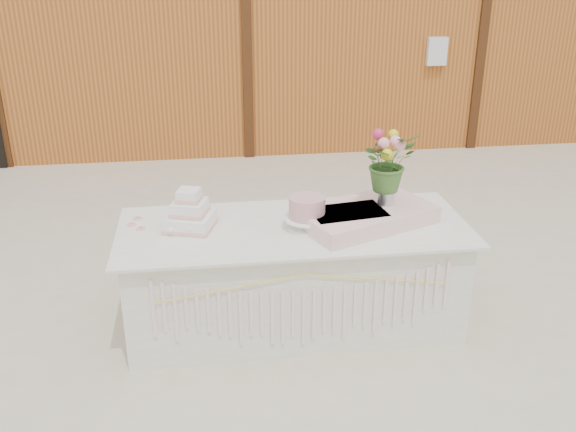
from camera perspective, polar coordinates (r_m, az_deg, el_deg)
The scene contains 9 objects.
ground at distance 4.76m, azimuth 0.50°, elevation -9.42°, with size 80.00×80.00×0.00m, color beige.
barn at distance 10.02m, azimuth -4.70°, elevation 17.98°, with size 12.60×4.60×3.30m.
cake_table at distance 4.56m, azimuth 0.52°, elevation -5.35°, with size 2.40×1.00×0.77m.
wedding_cake at distance 4.38m, azimuth -8.70°, elevation 0.10°, with size 0.39×0.39×0.28m.
pink_cake_stand at distance 4.32m, azimuth 1.69°, elevation 0.45°, with size 0.31×0.31×0.23m.
satin_runner at distance 4.45m, azimuth 6.87°, elevation 0.06°, with size 0.91×0.53×0.12m, color beige.
flower_vase at distance 4.48m, azimuth 8.71°, elevation 1.96°, with size 0.11×0.11×0.15m, color silver.
bouquet at distance 4.39m, azimuth 8.93°, elevation 5.39°, with size 0.37×0.32×0.41m, color #3D6A2A.
loose_flowers at distance 4.50m, azimuth -13.00°, elevation -0.80°, with size 0.13×0.32×0.02m, color pink, non-canonical shape.
Camera 1 is at (-0.58, -3.97, 2.56)m, focal length 40.00 mm.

